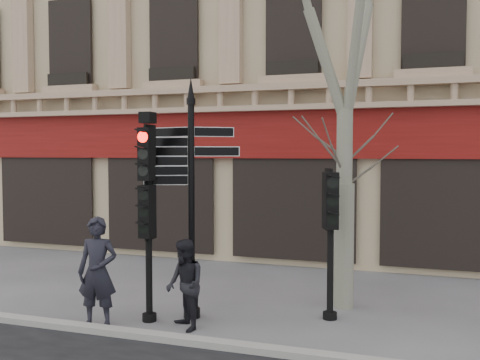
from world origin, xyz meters
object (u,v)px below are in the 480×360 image
Objects in this scene: pedestrian_a at (98,272)px; traffic_signal_secondary at (331,217)px; pedestrian_b at (185,285)px; traffic_signal_main at (148,190)px; fingerpost at (191,157)px.

traffic_signal_secondary is at bearing 13.77° from pedestrian_a.
pedestrian_a is 1.59m from pedestrian_b.
pedestrian_a is 1.24× the size of pedestrian_b.
traffic_signal_secondary is (3.14, 1.18, -0.51)m from traffic_signal_main.
pedestrian_a is at bearing -143.58° from traffic_signal_main.
traffic_signal_secondary is 1.40× the size of pedestrian_a.
traffic_signal_main is at bearing -149.12° from pedestrian_b.
traffic_signal_main is 2.41× the size of pedestrian_b.
fingerpost is 1.64× the size of traffic_signal_secondary.
traffic_signal_main is at bearing -158.24° from fingerpost.
traffic_signal_secondary is 2.94m from pedestrian_b.
pedestrian_a is (-0.72, -0.58, -1.44)m from traffic_signal_main.
fingerpost reaches higher than traffic_signal_main.
fingerpost reaches higher than traffic_signal_secondary.
fingerpost is 1.00m from traffic_signal_main.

